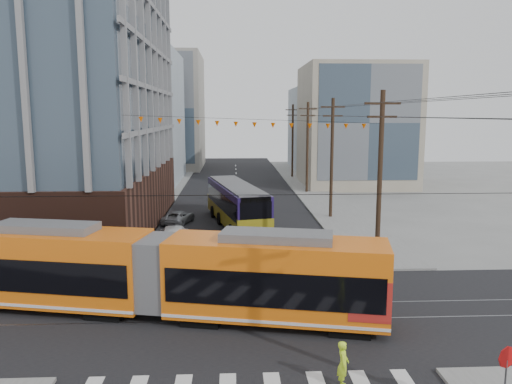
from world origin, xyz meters
TOP-DOWN VIEW (x-y plane):
  - ground at (0.00, 0.00)m, footprint 160.00×160.00m
  - bg_bldg_nw_near at (-17.00, 52.00)m, footprint 18.00×16.00m
  - bg_bldg_ne_near at (16.00, 48.00)m, footprint 14.00×14.00m
  - bg_bldg_nw_far at (-14.00, 72.00)m, footprint 16.00×18.00m
  - bg_bldg_ne_far at (18.00, 68.00)m, footprint 16.00×16.00m
  - utility_pole_far at (8.50, 56.00)m, footprint 0.30×0.30m
  - streetcar at (-4.17, 3.94)m, footprint 21.58×7.43m
  - city_bus at (-0.26, 23.37)m, footprint 5.54×13.33m
  - parked_car_silver at (-5.70, 15.47)m, footprint 1.72×4.15m
  - parked_car_white at (-4.91, 16.87)m, footprint 2.40×5.22m
  - parked_car_grey at (-5.38, 24.20)m, footprint 2.97×4.54m
  - pedestrian at (3.27, -2.86)m, footprint 0.54×0.70m
  - jersey_barrier at (8.30, 13.30)m, footprint 1.92×4.29m

SIDE VIEW (x-z plane):
  - ground at x=0.00m, z-range 0.00..0.00m
  - jersey_barrier at x=8.30m, z-range 0.00..0.84m
  - parked_car_grey at x=-5.38m, z-range 0.00..1.16m
  - parked_car_silver at x=-5.70m, z-range 0.00..1.34m
  - parked_car_white at x=-4.91m, z-range 0.00..1.48m
  - pedestrian at x=3.27m, z-range 0.00..1.70m
  - city_bus at x=-0.26m, z-range 0.00..3.69m
  - streetcar at x=-4.17m, z-range 0.00..4.13m
  - utility_pole_far at x=8.50m, z-range 0.00..11.00m
  - bg_bldg_ne_far at x=18.00m, z-range 0.00..14.00m
  - bg_bldg_ne_near at x=16.00m, z-range 0.00..16.00m
  - bg_bldg_nw_near at x=-17.00m, z-range 0.00..18.00m
  - bg_bldg_nw_far at x=-14.00m, z-range 0.00..20.00m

